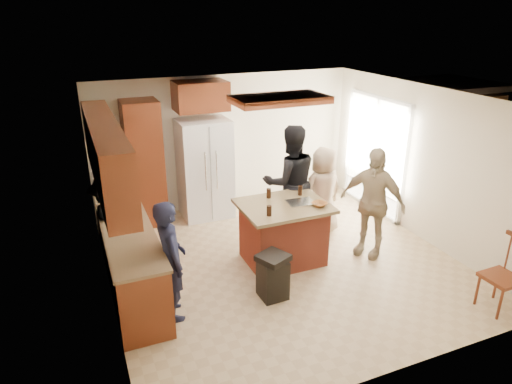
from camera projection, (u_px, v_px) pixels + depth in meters
name	position (u px, v px, depth m)	size (l,w,h in m)	color
room_shell	(436.00, 148.00, 9.60)	(8.00, 5.20, 5.00)	tan
person_front_left	(171.00, 260.00, 5.48)	(0.56, 0.41, 1.54)	#1A1C34
person_behind_left	(290.00, 182.00, 7.45)	(0.93, 0.57, 1.91)	black
person_behind_right	(323.00, 191.00, 7.62)	(0.74, 0.48, 1.51)	tan
person_side_right	(372.00, 203.00, 6.89)	(1.01, 0.52, 1.73)	tan
person_counter	(113.00, 225.00, 6.42)	(0.97, 0.45, 1.51)	black
left_cabinetry	(121.00, 219.00, 6.14)	(0.64, 3.00, 2.30)	maroon
back_wall_units	(159.00, 147.00, 7.85)	(1.80, 0.60, 2.45)	maroon
refrigerator	(205.00, 169.00, 8.24)	(0.90, 0.76, 1.80)	white
kitchen_island	(283.00, 232.00, 6.83)	(1.28, 1.03, 0.93)	#AB3F2C
island_items	(301.00, 202.00, 6.67)	(0.98, 0.73, 0.15)	silver
trash_bin	(273.00, 276.00, 6.00)	(0.48, 0.48, 0.63)	black
spindle_chair	(503.00, 277.00, 5.72)	(0.43, 0.43, 0.99)	maroon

